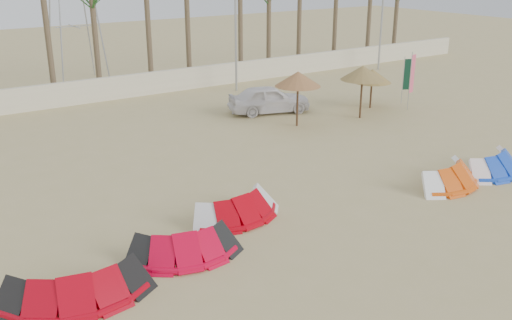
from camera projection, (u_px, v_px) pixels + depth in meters
ground at (386, 272)px, 14.71m from camera, size 120.00×120.00×0.00m
boundary_wall at (95, 90)px, 31.66m from camera, size 60.00×0.30×1.30m
pylon at (80, 81)px, 37.09m from camera, size 3.00×3.00×14.00m
kite_red_left at (71, 281)px, 13.56m from camera, size 3.77×2.22×0.90m
kite_red_mid at (179, 241)px, 15.45m from camera, size 3.34×2.16×0.90m
kite_red_right at (233, 204)px, 17.73m from camera, size 3.22×1.79×0.90m
kite_orange at (444, 173)px, 20.28m from camera, size 3.25×2.01×0.90m
kite_blue at (490, 161)px, 21.43m from camera, size 3.16×1.88×0.90m
parasol_left at (298, 79)px, 26.60m from camera, size 2.18×2.18×2.63m
parasol_mid at (363, 73)px, 27.94m from camera, size 2.18×2.18×2.64m
parasol_right at (372, 76)px, 30.01m from camera, size 2.04×2.04×2.09m
flag_pink at (413, 76)px, 29.65m from camera, size 0.45×0.12×3.07m
flag_green at (406, 75)px, 31.12m from camera, size 0.44×0.18×2.59m
car at (269, 99)px, 29.44m from camera, size 4.52×2.85×1.43m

